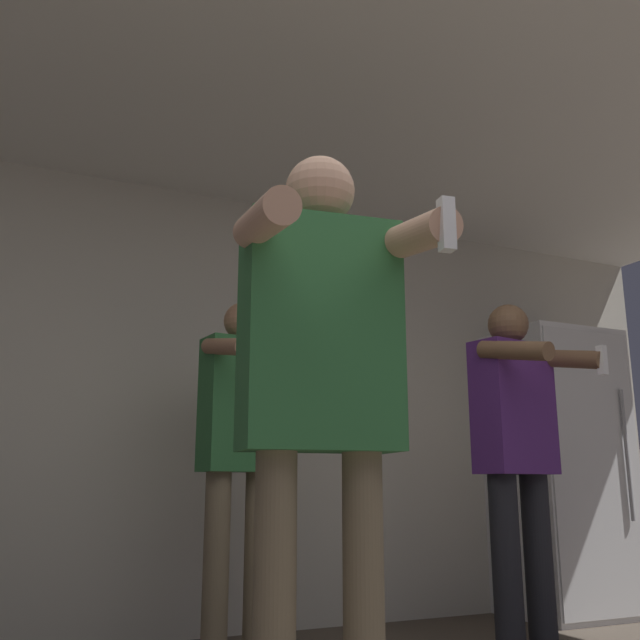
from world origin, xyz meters
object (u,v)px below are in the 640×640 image
Objects in this scene: person_woman_foreground at (322,374)px; person_spectator_back at (241,441)px; refrigerator at (560,469)px; person_man_side at (518,446)px.

person_woman_foreground reaches higher than person_spectator_back.
person_spectator_back is (0.28, 1.54, -0.09)m from person_woman_foreground.
refrigerator reaches higher than person_woman_foreground.
person_woman_foreground is 1.57m from person_spectator_back.
person_spectator_back is (-1.23, 0.56, 0.03)m from person_man_side.
person_man_side is at bearing 33.08° from person_woman_foreground.
person_woman_foreground is at bearing -146.92° from person_man_side.
person_spectator_back reaches higher than person_man_side.
person_man_side is 1.00× the size of person_spectator_back.
refrigerator is at bearing 39.29° from person_man_side.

